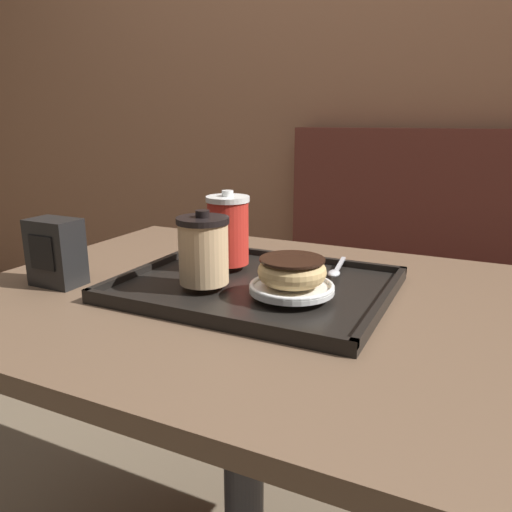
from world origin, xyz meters
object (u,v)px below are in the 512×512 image
(coffee_cup_rear, at_px, (228,230))
(spoon, at_px, (336,271))
(napkin_dispenser, at_px, (56,252))
(coffee_cup_front, at_px, (204,250))
(donut_chocolate_glazed, at_px, (292,271))

(coffee_cup_rear, relative_size, spoon, 1.01)
(coffee_cup_rear, height_order, napkin_dispenser, coffee_cup_rear)
(spoon, xyz_separation_m, napkin_dispenser, (-0.47, -0.22, 0.03))
(coffee_cup_front, height_order, donut_chocolate_glazed, coffee_cup_front)
(coffee_cup_rear, xyz_separation_m, napkin_dispenser, (-0.26, -0.19, -0.03))
(donut_chocolate_glazed, bearing_deg, spoon, 74.44)
(coffee_cup_front, height_order, napkin_dispenser, coffee_cup_front)
(spoon, relative_size, napkin_dispenser, 1.15)
(spoon, bearing_deg, napkin_dispenser, -72.93)
(coffee_cup_rear, height_order, donut_chocolate_glazed, coffee_cup_rear)
(donut_chocolate_glazed, distance_m, napkin_dispenser, 0.44)
(coffee_cup_front, xyz_separation_m, napkin_dispenser, (-0.28, -0.07, -0.02))
(spoon, bearing_deg, donut_chocolate_glazed, -23.36)
(donut_chocolate_glazed, relative_size, spoon, 0.79)
(donut_chocolate_glazed, bearing_deg, napkin_dispenser, -168.45)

